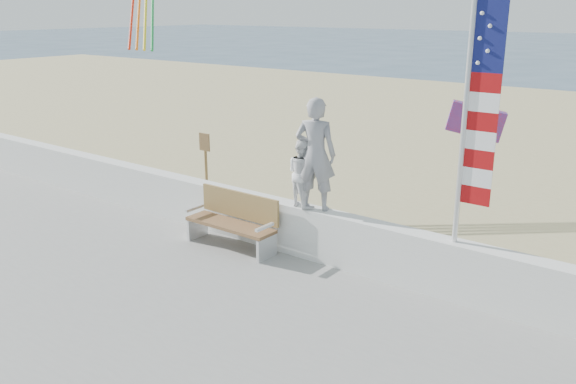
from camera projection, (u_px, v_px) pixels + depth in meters
name	position (u px, v px, depth m)	size (l,w,h in m)	color
ground	(209.00, 298.00, 9.60)	(220.00, 220.00, 0.00)	#314A62
sand	(443.00, 175.00, 16.45)	(90.00, 40.00, 0.08)	tan
seawall	(286.00, 226.00, 10.94)	(30.00, 0.35, 0.90)	white
adult	(315.00, 154.00, 10.17)	(0.70, 0.46, 1.92)	gray
child	(302.00, 173.00, 10.43)	(0.57, 0.45, 1.18)	white
bench	(234.00, 220.00, 11.07)	(1.80, 0.57, 1.00)	brown
flag	(474.00, 114.00, 8.36)	(0.50, 0.08, 3.50)	silver
parafoil_kite	(477.00, 122.00, 11.67)	(1.14, 0.70, 0.77)	red
sign	(205.00, 158.00, 14.54)	(0.32, 0.07, 1.46)	olive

